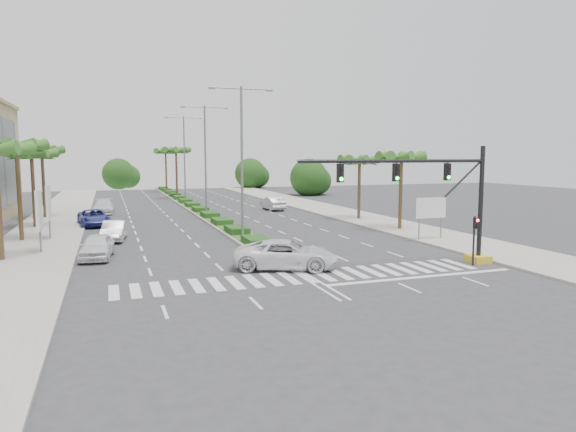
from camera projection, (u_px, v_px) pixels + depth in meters
name	position (u px, v px, depth m)	size (l,w,h in m)	color
ground	(306.00, 277.00, 28.11)	(160.00, 160.00, 0.00)	#333335
footpath_right	(374.00, 221.00, 51.85)	(6.00, 120.00, 0.15)	gray
footpath_left	(44.00, 236.00, 41.85)	(6.00, 120.00, 0.15)	gray
median	(187.00, 204.00, 70.27)	(2.20, 75.00, 0.20)	gray
median_grass	(187.00, 203.00, 70.26)	(1.80, 75.00, 0.04)	#314E1B
signal_gantry	(450.00, 208.00, 30.77)	(12.60, 1.20, 7.20)	gold
pedestrian_signal	(475.00, 232.00, 30.73)	(0.28, 0.36, 3.00)	black
direction_sign	(431.00, 210.00, 39.76)	(2.70, 0.11, 3.40)	slate
billboard_near	(39.00, 211.00, 34.24)	(0.18, 2.10, 4.35)	slate
billboard_far	(48.00, 203.00, 39.87)	(0.18, 2.10, 4.35)	slate
palm_left_mid	(16.00, 150.00, 38.73)	(4.57, 4.68, 7.95)	brown
palm_left_far	(32.00, 157.00, 46.30)	(4.57, 4.68, 7.35)	brown
palm_left_end	(42.00, 153.00, 53.75)	(4.57, 4.68, 7.75)	brown
palm_right_near	(401.00, 160.00, 45.29)	(4.57, 4.68, 7.05)	brown
palm_right_far	(360.00, 163.00, 52.82)	(4.57, 4.68, 6.75)	brown
palm_median_a	(176.00, 152.00, 78.83)	(4.57, 4.68, 8.05)	brown
palm_median_b	(166.00, 153.00, 92.89)	(4.57, 4.68, 8.05)	brown
streetlight_near	(242.00, 153.00, 40.45)	(5.10, 0.25, 12.00)	slate
streetlight_mid	(205.00, 154.00, 55.44)	(5.10, 0.25, 12.00)	slate
streetlight_far	(184.00, 155.00, 70.44)	(5.10, 0.25, 12.00)	slate
car_parked_a	(97.00, 246.00, 33.03)	(1.87, 4.64, 1.58)	white
car_parked_b	(114.00, 231.00, 40.19)	(1.63, 4.67, 1.54)	#BCBCC1
car_parked_c	(94.00, 218.00, 48.62)	(2.57, 5.57, 1.55)	navy
car_parked_d	(103.00, 207.00, 59.11)	(2.24, 5.51, 1.60)	silver
car_crossing	(286.00, 254.00, 30.06)	(2.81, 6.09, 1.69)	white
car_right	(272.00, 203.00, 63.05)	(1.72, 4.95, 1.63)	#B9B9BE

